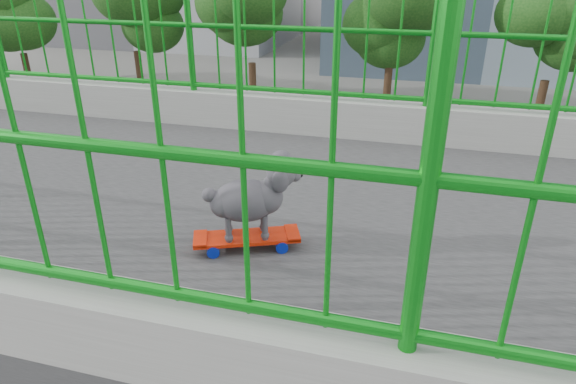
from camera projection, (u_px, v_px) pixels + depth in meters
The scene contains 11 objects.
road at pixel (244, 205), 18.59m from camera, with size 18.00×90.00×0.02m, color black.
street_trees at pixel (338, 30), 27.71m from camera, with size 5.30×60.40×7.26m.
skateboard at pixel (247, 239), 2.55m from camera, with size 0.35×0.56×0.07m.
poodle at pixel (251, 196), 2.45m from camera, with size 0.31×0.46×0.41m.
car_0 at pixel (366, 341), 10.87m from camera, with size 1.86×4.61×1.57m, color #96969B.
car_1 at pixel (164, 234), 15.27m from camera, with size 1.48×4.25×1.40m, color #B3071A.
car_2 at pixel (142, 181), 18.65m from camera, with size 2.64×5.72×1.59m, color #B3071A.
car_3 at pixel (132, 148), 22.00m from camera, with size 2.17×5.34×1.55m, color black.
car_4 at pixel (367, 144), 22.42m from camera, with size 1.87×4.65×1.58m, color #96969B.
car_6 at pixel (461, 276), 13.19m from camera, with size 2.42×5.25×1.46m, color #96969B.
car_7 at pixel (148, 185), 18.64m from camera, with size 1.89×4.65×1.35m, color #B3071A.
Camera 1 is at (2.61, 5.96, 8.36)m, focal length 31.05 mm.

